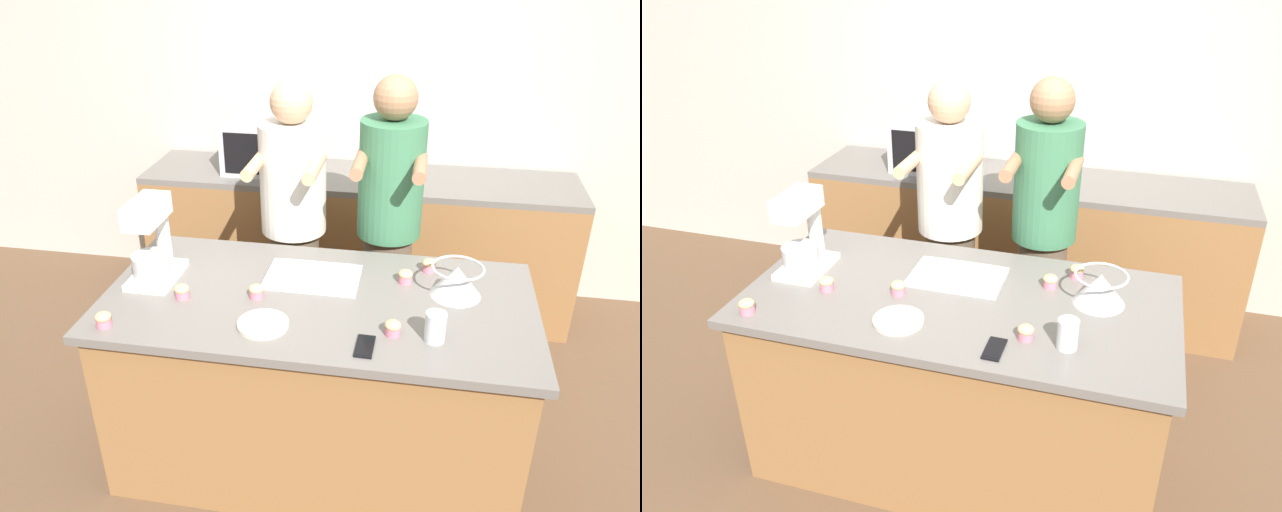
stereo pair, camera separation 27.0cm
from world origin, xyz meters
TOP-DOWN VIEW (x-y plane):
  - ground_plane at (0.00, 0.00)m, footprint 16.00×16.00m
  - back_wall at (0.00, 1.84)m, footprint 10.00×0.06m
  - island_counter at (0.00, 0.00)m, footprint 1.89×0.95m
  - back_counter at (0.00, 1.49)m, footprint 2.80×0.60m
  - person_left at (-0.26, 0.70)m, footprint 0.36×0.52m
  - person_right at (0.25, 0.70)m, footprint 0.35×0.51m
  - stand_mixer at (-0.77, 0.04)m, footprint 0.20×0.30m
  - mixing_bowl at (0.59, 0.13)m, footprint 0.23×0.23m
  - baking_tray at (-0.05, 0.15)m, footprint 0.43×0.27m
  - microwave_oven at (-0.60, 1.49)m, footprint 0.55×0.36m
  - cell_phone at (0.24, -0.34)m, footprint 0.07×0.15m
  - drinking_glass at (0.51, -0.24)m, footprint 0.08×0.08m
  - small_plate at (-0.18, -0.26)m, footprint 0.21×0.21m
  - cupcake_0 at (0.47, 0.33)m, footprint 0.07×0.07m
  - cupcake_1 at (0.37, 0.20)m, footprint 0.07×0.07m
  - cupcake_2 at (-0.82, -0.37)m, footprint 0.07×0.07m
  - cupcake_3 at (0.34, -0.23)m, footprint 0.07×0.07m
  - cupcake_4 at (-0.27, -0.05)m, footprint 0.07×0.07m
  - cupcake_5 at (-0.59, -0.11)m, footprint 0.07×0.07m

SIDE VIEW (x-z plane):
  - ground_plane at x=0.00m, z-range 0.00..0.00m
  - island_counter at x=0.00m, z-range 0.00..0.91m
  - back_counter at x=0.00m, z-range 0.00..0.94m
  - person_left at x=-0.26m, z-range 0.04..1.74m
  - cell_phone at x=0.24m, z-range 0.91..0.92m
  - small_plate at x=-0.18m, z-range 0.91..0.93m
  - person_right at x=0.25m, z-range 0.05..1.79m
  - baking_tray at x=-0.05m, z-range 0.91..0.95m
  - cupcake_0 at x=0.47m, z-range 0.91..0.97m
  - cupcake_1 at x=0.37m, z-range 0.91..0.97m
  - cupcake_2 at x=-0.82m, z-range 0.91..0.97m
  - cupcake_3 at x=0.34m, z-range 0.91..0.97m
  - cupcake_4 at x=-0.27m, z-range 0.91..0.97m
  - cupcake_5 at x=-0.59m, z-range 0.91..0.97m
  - drinking_glass at x=0.51m, z-range 0.91..1.03m
  - mixing_bowl at x=0.59m, z-range 0.92..1.06m
  - stand_mixer at x=-0.77m, z-range 0.89..1.28m
  - microwave_oven at x=-0.60m, z-range 0.94..1.27m
  - back_wall at x=0.00m, z-range 0.00..2.70m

